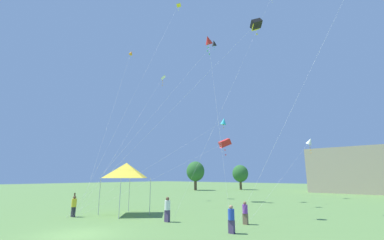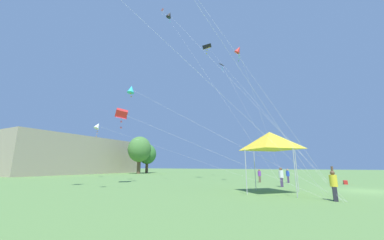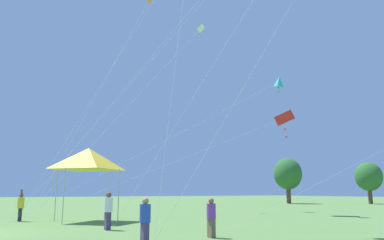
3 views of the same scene
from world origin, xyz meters
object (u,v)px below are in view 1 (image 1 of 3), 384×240
at_px(kite_red_box_3, 225,143).
at_px(kite_pink_delta_7, 269,2).
at_px(kite_white_delta_10, 162,78).
at_px(kite_black_box_4, 256,24).
at_px(person_purple_shirt, 245,212).
at_px(person_white_shirt, 167,208).
at_px(person_blue_shirt, 231,218).
at_px(kite_orange_diamond_2, 131,53).
at_px(kite_black_diamond_1, 214,43).
at_px(kite_cyan_diamond_5, 223,121).
at_px(festival_tent, 126,170).
at_px(person_yellow_shirt, 74,205).
at_px(kite_red_diamond_9, 208,40).
at_px(kite_yellow_delta_0, 178,7).
at_px(kite_white_diamond_8, 310,141).

distance_m(kite_red_box_3, kite_pink_delta_7, 19.36).
bearing_deg(kite_white_delta_10, kite_black_box_4, -13.39).
distance_m(person_purple_shirt, person_white_shirt, 5.46).
relative_size(person_blue_shirt, kite_orange_diamond_2, 0.07).
bearing_deg(kite_black_diamond_1, kite_red_box_3, 111.87).
xyz_separation_m(kite_red_box_3, kite_cyan_diamond_5, (0.41, -0.78, 2.83)).
height_order(festival_tent, kite_cyan_diamond_5, kite_cyan_diamond_5).
height_order(kite_black_box_4, kite_cyan_diamond_5, kite_black_box_4).
xyz_separation_m(kite_pink_delta_7, kite_white_delta_10, (-17.88, -2.09, -6.54)).
bearing_deg(kite_white_delta_10, person_yellow_shirt, -63.84).
bearing_deg(kite_red_diamond_9, kite_orange_diamond_2, 166.36).
bearing_deg(person_purple_shirt, festival_tent, 69.99).
relative_size(festival_tent, kite_red_diamond_9, 0.27).
bearing_deg(person_white_shirt, person_yellow_shirt, -163.23).
relative_size(person_white_shirt, person_yellow_shirt, 0.92).
relative_size(kite_cyan_diamond_5, kite_white_delta_10, 0.98).
bearing_deg(kite_orange_diamond_2, kite_white_delta_10, 69.67).
xyz_separation_m(person_purple_shirt, person_white_shirt, (-4.70, -2.79, 0.12)).
relative_size(festival_tent, kite_black_box_4, 0.23).
bearing_deg(festival_tent, kite_red_box_3, 89.17).
relative_size(festival_tent, kite_cyan_diamond_5, 0.23).
bearing_deg(kite_black_box_4, kite_pink_delta_7, 99.33).
bearing_deg(person_white_shirt, person_purple_shirt, 23.14).
distance_m(kite_yellow_delta_0, kite_black_box_4, 18.12).
distance_m(person_purple_shirt, kite_cyan_diamond_5, 17.77).
bearing_deg(kite_white_delta_10, kite_yellow_delta_0, -16.93).
height_order(kite_cyan_diamond_5, kite_pink_delta_7, kite_pink_delta_7).
height_order(person_purple_shirt, kite_black_box_4, kite_black_box_4).
height_order(kite_yellow_delta_0, kite_white_diamond_8, kite_yellow_delta_0).
bearing_deg(kite_cyan_diamond_5, kite_white_diamond_8, 63.36).
height_order(kite_red_box_3, kite_white_delta_10, kite_white_delta_10).
xyz_separation_m(person_white_shirt, kite_yellow_delta_0, (-10.85, 11.78, 28.05)).
xyz_separation_m(person_yellow_shirt, kite_black_diamond_1, (4.13, 13.92, 18.57)).
bearing_deg(kite_red_box_3, kite_red_diamond_9, -61.76).
xyz_separation_m(person_blue_shirt, kite_cyan_diamond_5, (-10.19, 14.72, 9.46)).
relative_size(person_purple_shirt, kite_pink_delta_7, 0.06).
relative_size(festival_tent, kite_white_delta_10, 0.22).
xyz_separation_m(person_purple_shirt, kite_red_diamond_9, (-3.55, 0.86, 14.49)).
relative_size(person_white_shirt, kite_red_diamond_9, 0.11).
bearing_deg(kite_white_delta_10, kite_cyan_diamond_5, 7.07).
bearing_deg(kite_white_diamond_8, kite_red_diamond_9, -92.10).
height_order(kite_cyan_diamond_5, kite_white_delta_10, kite_white_delta_10).
bearing_deg(kite_red_diamond_9, kite_white_diamond_8, 87.90).
distance_m(kite_yellow_delta_0, kite_pink_delta_7, 14.21).
bearing_deg(kite_cyan_diamond_5, person_purple_shirt, -51.30).
xyz_separation_m(kite_yellow_delta_0, kite_black_diamond_1, (7.63, -1.19, -9.50)).
relative_size(festival_tent, kite_red_box_3, 0.22).
bearing_deg(kite_orange_diamond_2, kite_black_diamond_1, 9.87).
distance_m(person_yellow_shirt, kite_pink_delta_7, 32.19).
distance_m(kite_cyan_diamond_5, kite_red_diamond_9, 13.31).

